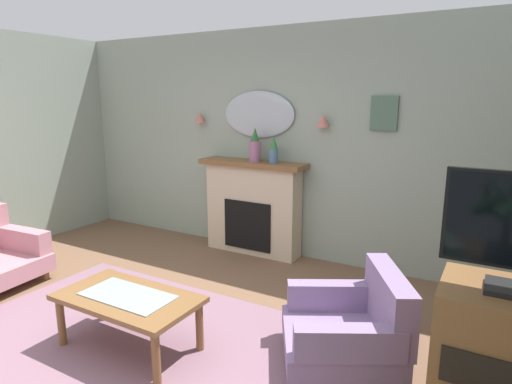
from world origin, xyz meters
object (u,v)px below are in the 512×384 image
(fireplace, at_px, (253,208))
(armchair_beside_couch, at_px, (353,325))
(mantel_vase_centre, at_px, (274,150))
(tv_cabinet, at_px, (511,368))
(mantel_vase_right, at_px, (255,147))
(wall_sconce_right, at_px, (323,121))
(wall_sconce_left, at_px, (200,117))
(coffee_table, at_px, (128,303))
(wall_mirror, at_px, (258,114))
(framed_picture, at_px, (384,113))

(fireplace, relative_size, armchair_beside_couch, 1.23)
(mantel_vase_centre, height_order, tv_cabinet, mantel_vase_centre)
(mantel_vase_right, bearing_deg, wall_sconce_right, 8.53)
(armchair_beside_couch, bearing_deg, wall_sconce_left, 146.49)
(coffee_table, relative_size, tv_cabinet, 1.22)
(wall_mirror, relative_size, framed_picture, 2.67)
(framed_picture, bearing_deg, armchair_beside_couch, -80.29)
(mantel_vase_centre, bearing_deg, armchair_beside_couch, -47.38)
(wall_mirror, bearing_deg, armchair_beside_couch, -45.01)
(mantel_vase_right, xyz_separation_m, mantel_vase_centre, (0.25, 0.00, -0.02))
(wall_mirror, xyz_separation_m, armchair_beside_couch, (1.81, -1.81, -1.40))
(fireplace, bearing_deg, framed_picture, 5.77)
(wall_mirror, bearing_deg, mantel_vase_right, -73.61)
(fireplace, height_order, wall_sconce_left, wall_sconce_left)
(framed_picture, distance_m, coffee_table, 3.10)
(fireplace, height_order, mantel_vase_centre, mantel_vase_centre)
(mantel_vase_right, xyz_separation_m, framed_picture, (1.45, 0.18, 0.42))
(mantel_vase_right, xyz_separation_m, armchair_beside_couch, (1.76, -1.64, -1.03))
(wall_mirror, relative_size, tv_cabinet, 1.07)
(fireplace, distance_m, mantel_vase_right, 0.77)
(wall_sconce_left, relative_size, coffee_table, 0.13)
(fireplace, distance_m, wall_mirror, 1.15)
(mantel_vase_right, bearing_deg, framed_picture, 7.08)
(mantel_vase_centre, bearing_deg, wall_sconce_right, 12.31)
(wall_sconce_right, distance_m, tv_cabinet, 3.05)
(wall_sconce_left, bearing_deg, coffee_table, -65.45)
(wall_mirror, bearing_deg, coffee_table, -84.05)
(wall_mirror, distance_m, armchair_beside_couch, 2.92)
(wall_mirror, distance_m, framed_picture, 1.50)
(fireplace, xyz_separation_m, mantel_vase_right, (0.05, -0.03, 0.76))
(armchair_beside_couch, bearing_deg, coffee_table, -156.89)
(mantel_vase_right, relative_size, wall_sconce_left, 2.90)
(mantel_vase_centre, relative_size, armchair_beside_couch, 0.29)
(mantel_vase_right, xyz_separation_m, wall_mirror, (-0.05, 0.17, 0.38))
(wall_sconce_right, xyz_separation_m, framed_picture, (0.65, 0.06, 0.09))
(fireplace, relative_size, mantel_vase_centre, 4.25)
(coffee_table, bearing_deg, fireplace, 96.31)
(wall_sconce_left, height_order, armchair_beside_couch, wall_sconce_left)
(tv_cabinet, bearing_deg, coffee_table, -171.05)
(mantel_vase_right, distance_m, wall_mirror, 0.42)
(wall_sconce_left, bearing_deg, tv_cabinet, -29.15)
(armchair_beside_couch, bearing_deg, wall_mirror, 134.99)
(mantel_vase_centre, height_order, wall_mirror, wall_mirror)
(fireplace, xyz_separation_m, mantel_vase_centre, (0.30, -0.03, 0.75))
(fireplace, distance_m, framed_picture, 1.91)
(wall_sconce_left, relative_size, wall_sconce_right, 1.00)
(wall_sconce_left, xyz_separation_m, coffee_table, (1.11, -2.43, -1.28))
(mantel_vase_centre, bearing_deg, wall_sconce_left, 174.04)
(wall_sconce_right, relative_size, armchair_beside_couch, 0.13)
(mantel_vase_centre, relative_size, coffee_table, 0.29)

